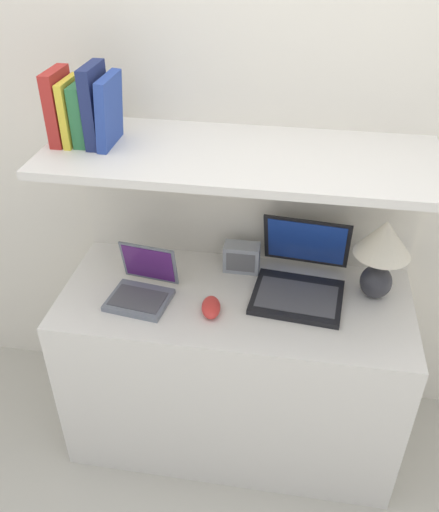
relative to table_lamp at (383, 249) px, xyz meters
name	(u,v)px	position (x,y,z in m)	size (l,w,h in m)	color
ground_plane	(222,485)	(-0.50, -0.38, -0.94)	(12.00, 12.00, 0.00)	#B2AD9E
wall_back	(250,143)	(-0.50, 0.24, 0.26)	(6.00, 0.05, 2.40)	silver
desk	(233,369)	(-0.50, -0.10, -0.57)	(1.28, 0.55, 0.74)	silver
back_riser	(244,275)	(-0.50, 0.20, -0.32)	(1.28, 0.04, 1.25)	silver
shelf	(241,157)	(-0.50, -0.03, 0.32)	(1.28, 0.50, 0.03)	silver
table_lamp	(383,249)	(0.00, 0.00, 0.00)	(0.20, 0.20, 0.32)	#2D2D33
laptop_large	(300,279)	(-0.27, -0.01, -0.15)	(0.35, 0.39, 0.26)	black
laptop_small	(142,288)	(-0.83, -0.15, -0.16)	(0.24, 0.24, 0.18)	slate
computer_mouse	(211,307)	(-0.57, -0.19, -0.18)	(0.09, 0.13, 0.04)	red
router_box	(242,257)	(-0.50, 0.08, -0.15)	(0.14, 0.08, 0.11)	gray
book_red	(59,107)	(-1.09, -0.03, 0.45)	(0.04, 0.15, 0.23)	#A82823
book_yellow	(71,111)	(-1.05, -0.03, 0.44)	(0.02, 0.15, 0.21)	gold
book_green	(83,114)	(-1.02, -0.03, 0.43)	(0.04, 0.13, 0.19)	#2D7042
book_navy	(95,106)	(-0.97, -0.03, 0.46)	(0.04, 0.16, 0.25)	navy
book_blue	(109,111)	(-0.92, -0.03, 0.45)	(0.05, 0.18, 0.22)	#284293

